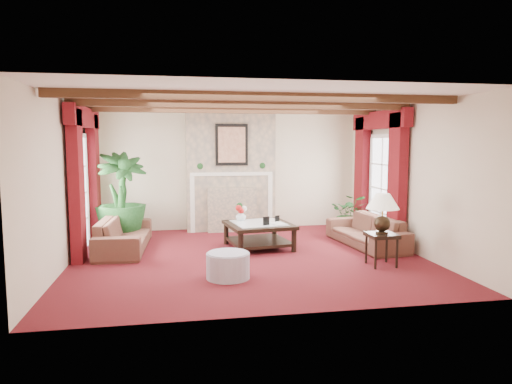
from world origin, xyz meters
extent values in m
plane|color=#4D0D10|center=(0.00, 0.00, 0.00)|extent=(6.00, 6.00, 0.00)
plane|color=white|center=(0.00, 0.00, 2.70)|extent=(6.00, 6.00, 0.00)
cube|color=beige|center=(0.00, 2.75, 1.35)|extent=(6.00, 0.02, 2.70)
cube|color=beige|center=(-3.00, 0.00, 1.35)|extent=(0.02, 5.50, 2.70)
cube|color=beige|center=(3.00, 0.00, 1.35)|extent=(0.02, 5.50, 2.70)
imported|color=#350E19|center=(-2.20, 0.93, 0.41)|extent=(2.13, 0.79, 0.81)
imported|color=#350E19|center=(2.39, 0.46, 0.39)|extent=(2.12, 1.01, 0.78)
imported|color=black|center=(-2.34, 1.75, 0.51)|extent=(2.37, 2.57, 1.01)
imported|color=black|center=(2.53, 1.66, 0.34)|extent=(1.47, 1.48, 0.68)
cylinder|color=#9895A9|center=(-0.50, -1.20, 0.19)|extent=(0.64, 0.64, 0.38)
imported|color=silver|center=(0.01, 0.95, 0.58)|extent=(0.24, 0.24, 0.20)
imported|color=black|center=(0.52, 0.39, 0.64)|extent=(0.25, 0.20, 0.32)
camera|label=1|loc=(-1.24, -7.75, 2.01)|focal=32.00mm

